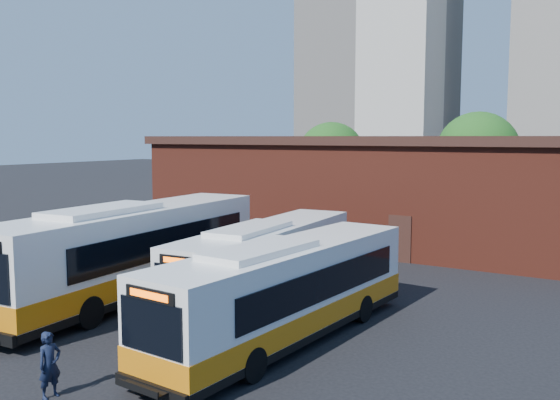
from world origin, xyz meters
The scene contains 8 objects.
ground centered at (0.00, 0.00, 0.00)m, with size 220.00×220.00×0.00m, color black.
bus_midwest centered at (-3.65, 2.13, 1.72)m, with size 3.89×14.05×3.78m.
bus_mideast centered at (1.21, 4.36, 1.43)m, with size 3.34×11.67×3.14m.
bus_east centered at (4.11, 1.02, 1.45)m, with size 3.15×11.86×3.20m.
transit_worker centered at (1.31, -5.57, 0.83)m, with size 0.60×0.40×1.65m, color black.
depot_building centered at (0.00, 20.00, 3.26)m, with size 28.60×12.60×6.40m.
tree_west centered at (-10.00, 32.00, 4.64)m, with size 6.00×6.00×7.65m.
tree_mid centered at (2.00, 34.00, 5.08)m, with size 6.56×6.56×8.36m.
Camera 1 is at (13.42, -14.46, 6.37)m, focal length 38.00 mm.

